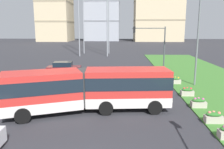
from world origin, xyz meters
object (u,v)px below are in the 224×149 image
at_px(car_maroon_sedan, 64,68).
at_px(streetlight_median, 198,35).
at_px(articulated_bus, 89,89).
at_px(flower_planter_4, 187,92).
at_px(traffic_light_far_right, 154,42).
at_px(apartment_tower_westcentre, 102,3).
at_px(flower_planter_5, 175,80).
at_px(flower_planter_2, 214,117).
at_px(flower_planter_3, 199,103).
at_px(apartment_tower_centre, 158,1).

bearing_deg(car_maroon_sedan, streetlight_median, -21.10).
distance_m(articulated_bus, flower_planter_4, 9.12).
xyz_separation_m(traffic_light_far_right, apartment_tower_westcentre, (-13.70, 90.14, 14.08)).
xyz_separation_m(flower_planter_4, streetlight_median, (1.90, 4.09, 4.82)).
xyz_separation_m(flower_planter_5, streetlight_median, (1.90, -0.44, 4.82)).
distance_m(flower_planter_2, flower_planter_4, 5.94).
bearing_deg(flower_planter_5, traffic_light_far_right, 109.28).
distance_m(flower_planter_5, streetlight_median, 5.20).
distance_m(flower_planter_3, streetlight_median, 8.83).
height_order(traffic_light_far_right, streetlight_median, streetlight_median).
relative_size(flower_planter_2, traffic_light_far_right, 0.18).
bearing_deg(articulated_bus, flower_planter_4, 26.16).
relative_size(flower_planter_5, apartment_tower_centre, 0.03).
distance_m(flower_planter_5, apartment_tower_westcentre, 98.08).
height_order(car_maroon_sedan, flower_planter_3, car_maroon_sedan).
bearing_deg(traffic_light_far_right, apartment_tower_centre, 81.24).
distance_m(articulated_bus, flower_planter_2, 8.44).
relative_size(articulated_bus, flower_planter_4, 10.90).
height_order(flower_planter_3, flower_planter_4, same).
bearing_deg(flower_planter_2, flower_planter_5, 90.00).
xyz_separation_m(flower_planter_5, traffic_light_far_right, (-1.76, 5.04, 3.81)).
bearing_deg(apartment_tower_centre, articulated_bus, -101.15).
xyz_separation_m(flower_planter_2, streetlight_median, (1.90, 10.03, 4.82)).
height_order(traffic_light_far_right, apartment_tower_westcentre, apartment_tower_westcentre).
relative_size(traffic_light_far_right, apartment_tower_westcentre, 0.17).
distance_m(flower_planter_2, apartment_tower_westcentre, 108.27).
bearing_deg(flower_planter_2, apartment_tower_centre, 83.56).
relative_size(articulated_bus, car_maroon_sedan, 2.65).
distance_m(car_maroon_sedan, flower_planter_2, 20.85).
bearing_deg(apartment_tower_centre, traffic_light_far_right, -98.76).
relative_size(apartment_tower_westcentre, apartment_tower_centre, 0.97).
bearing_deg(apartment_tower_centre, car_maroon_sedan, -106.28).
height_order(flower_planter_2, traffic_light_far_right, traffic_light_far_right).
distance_m(flower_planter_2, streetlight_median, 11.29).
distance_m(flower_planter_2, flower_planter_3, 2.89).
relative_size(traffic_light_far_right, apartment_tower_centre, 0.16).
bearing_deg(flower_planter_3, flower_planter_4, 90.00).
bearing_deg(flower_planter_5, apartment_tower_westcentre, 99.23).
relative_size(car_maroon_sedan, flower_planter_2, 4.11).
height_order(traffic_light_far_right, apartment_tower_centre, apartment_tower_centre).
xyz_separation_m(flower_planter_2, apartment_tower_centre, (11.40, 100.96, 18.41)).
bearing_deg(articulated_bus, traffic_light_far_right, 64.89).
bearing_deg(flower_planter_4, flower_planter_2, -90.00).
xyz_separation_m(flower_planter_3, flower_planter_4, (0.00, 3.06, 0.00)).
height_order(flower_planter_5, apartment_tower_westcentre, apartment_tower_westcentre).
xyz_separation_m(car_maroon_sedan, flower_planter_2, (13.42, -15.95, -0.33)).
bearing_deg(flower_planter_2, flower_planter_4, 90.00).
distance_m(flower_planter_5, apartment_tower_centre, 93.04).
relative_size(articulated_bus, apartment_tower_westcentre, 0.33).
xyz_separation_m(articulated_bus, car_maroon_sedan, (-5.31, 13.99, -0.90)).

